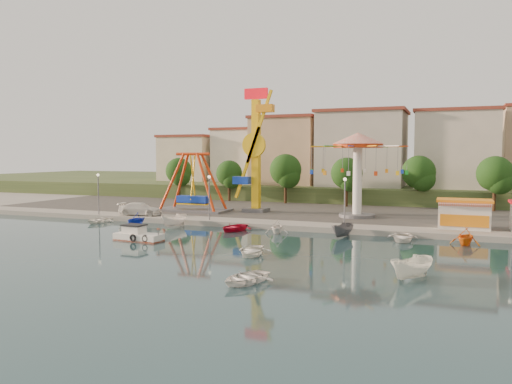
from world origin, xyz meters
The scene contains 35 objects.
ground centered at (0.00, 0.00, 0.00)m, with size 200.00×200.00×0.00m, color #122C33.
quay_deck centered at (0.00, 62.00, 0.30)m, with size 200.00×100.00×0.60m, color #9E998E.
asphalt_pad centered at (0.00, 30.00, 0.60)m, with size 90.00×28.00×0.01m, color #4C4944.
hill_terrace centered at (0.00, 67.00, 1.50)m, with size 200.00×60.00×3.00m, color #384C26.
pirate_ship_ride centered at (-14.34, 20.67, 4.39)m, with size 10.00×5.00×8.00m.
kamikaze_tower centered at (-5.81, 22.71, 8.58)m, with size 4.37×3.10×16.50m.
wave_swinger centered at (7.71, 22.15, 8.20)m, with size 11.60×11.60×10.40m.
booth_left centered at (19.79, 16.49, 2.16)m, with size 5.40×3.78×3.08m.
lamp_post_0 centered at (-24.00, 13.00, 3.10)m, with size 0.14×0.14×5.00m, color #59595E.
lamp_post_1 centered at (-8.00, 13.00, 3.10)m, with size 0.14×0.14×5.00m, color #59595E.
lamp_post_2 centered at (8.00, 13.00, 3.10)m, with size 0.14×0.14×5.00m, color #59595E.
tree_0 centered at (-26.00, 36.98, 5.47)m, with size 4.60×4.60×7.19m.
tree_1 centered at (-16.00, 36.24, 5.20)m, with size 4.35×4.35×6.80m.
tree_2 centered at (-6.00, 35.81, 5.92)m, with size 5.02×5.02×7.85m.
tree_3 centered at (4.00, 34.36, 5.55)m, with size 4.68×4.68×7.32m.
tree_4 centered at (14.00, 37.35, 5.75)m, with size 4.86×4.86×7.60m.
tree_5 centered at (24.00, 35.54, 5.71)m, with size 4.83×4.83×7.54m.
building_0 centered at (-33.37, 46.06, 8.93)m, with size 9.26×9.53×11.87m, color beige.
building_1 centered at (-21.33, 51.38, 7.32)m, with size 12.33×9.01×8.63m, color silver.
building_2 centered at (-8.19, 51.96, 8.62)m, with size 11.95×9.28×11.23m, color tan.
building_3 centered at (5.60, 48.80, 7.60)m, with size 12.59×10.50×9.20m, color beige.
building_4 centered at (19.07, 52.20, 7.62)m, with size 10.75×9.23×9.24m, color beige.
cabin_motorboat centered at (-9.60, 0.79, 0.45)m, with size 4.90×2.12×1.69m.
rowboat_a centered at (3.28, -1.77, 0.41)m, with size 2.83×3.96×0.82m, color white.
rowboat_b centered at (6.23, -10.27, 0.39)m, with size 2.71×3.79×0.79m, color white.
skiff centered at (16.18, -5.39, 0.79)m, with size 1.53×4.07×1.57m, color white.
van centered at (-18.31, 14.00, 1.40)m, with size 2.25×5.52×1.60m, color white.
moored_boat_0 centered at (-21.42, 9.80, 0.36)m, with size 2.51×3.52×0.73m, color white.
moored_boat_1 centered at (-16.01, 9.80, 0.75)m, with size 2.46×2.85×1.50m, color #1630C4.
moored_boat_2 centered at (-10.88, 9.80, 0.77)m, with size 1.50×3.98×1.54m, color silver.
moored_boat_3 centered at (-3.49, 9.80, 0.42)m, with size 2.89×4.05×0.84m, color #B80E2C.
moored_boat_4 centered at (1.54, 9.80, 0.75)m, with size 2.44×2.83×1.49m, color white.
moored_boat_5 centered at (8.47, 9.80, 0.73)m, with size 1.43×3.80×1.47m, color #57575C.
moored_boat_6 centered at (14.24, 9.80, 0.42)m, with size 2.91×4.08×0.84m, color white.
moored_boat_7 centered at (19.81, 9.80, 0.82)m, with size 2.68×3.10×1.63m, color orange.
Camera 1 is at (18.39, -39.39, 8.23)m, focal length 35.00 mm.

